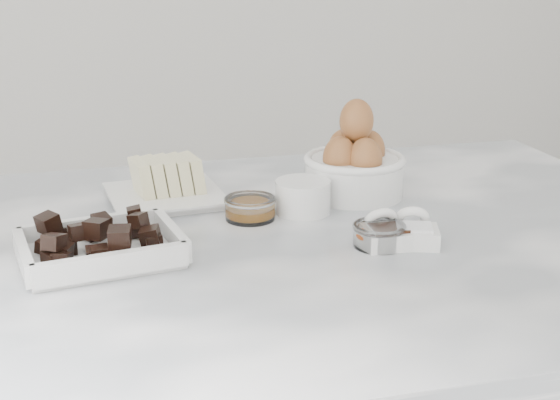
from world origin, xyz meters
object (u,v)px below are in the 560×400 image
Objects in this scene: chocolate_dish at (100,244)px; salt_spoon at (413,231)px; sugar_ramekin at (303,195)px; egg_bowl at (354,165)px; honey_bowl at (250,208)px; zest_bowl at (379,234)px; vanilla_spoon at (386,233)px; butter_plate at (163,185)px.

salt_spoon is (0.40, -0.04, -0.01)m from chocolate_dish.
sugar_ramekin is 0.89× the size of salt_spoon.
honey_bowl is at bearing -159.62° from egg_bowl.
chocolate_dish is 1.35× the size of egg_bowl.
sugar_ramekin is at bearing 110.59° from zest_bowl.
chocolate_dish is 0.36m from vanilla_spoon.
chocolate_dish is at bearing 173.71° from vanilla_spoon.
zest_bowl is (0.35, -0.04, -0.01)m from chocolate_dish.
honey_bowl is (0.11, -0.11, -0.01)m from butter_plate.
honey_bowl is 0.83× the size of salt_spoon.
sugar_ramekin and vanilla_spoon have the same top height.
egg_bowl is 0.19m from honey_bowl.
chocolate_dish is at bearing -156.69° from egg_bowl.
honey_bowl is at bearing 136.37° from vanilla_spoon.
egg_bowl is 2.01× the size of vanilla_spoon.
honey_bowl is 1.07× the size of zest_bowl.
chocolate_dish is 2.72× the size of vanilla_spoon.
chocolate_dish is 0.23m from honey_bowl.
salt_spoon is at bearing -88.63° from egg_bowl.
chocolate_dish is 1.18× the size of butter_plate.
chocolate_dish is 0.40m from salt_spoon.
butter_plate is at bearing 134.16° from zest_bowl.
salt_spoon reaches higher than zest_bowl.
chocolate_dish is 0.43m from egg_bowl.
vanilla_spoon reaches higher than honey_bowl.
butter_plate is 1.99× the size of salt_spoon.
butter_plate is 0.39m from salt_spoon.
salt_spoon is at bearing -55.69° from sugar_ramekin.
sugar_ramekin is at bearing 114.55° from vanilla_spoon.
zest_bowl is at bearing -165.89° from vanilla_spoon.
zest_bowl is 0.89× the size of vanilla_spoon.
egg_bowl reaches higher than vanilla_spoon.
butter_plate is 0.22m from sugar_ramekin.
egg_bowl is 1.75× the size of salt_spoon.
salt_spoon is at bearing -0.86° from zest_bowl.
egg_bowl reaches higher than salt_spoon.
salt_spoon is (0.18, -0.14, -0.00)m from honey_bowl.
vanilla_spoon is (0.15, -0.14, -0.00)m from honey_bowl.
sugar_ramekin is 0.08m from honey_bowl.
zest_bowl is at bearing -6.94° from chocolate_dish.
chocolate_dish is 0.35m from zest_bowl.
butter_plate reaches higher than salt_spoon.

